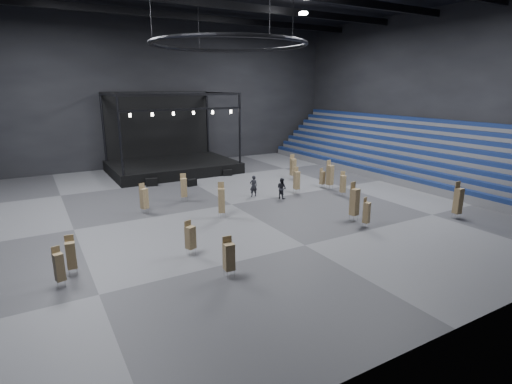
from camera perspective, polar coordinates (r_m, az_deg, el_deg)
floor at (r=34.40m, az=-3.52°, el=-1.78°), size 50.00×50.00×0.00m
wall_back at (r=52.61m, az=-14.28°, el=13.54°), size 50.00×0.20×18.00m
wall_front at (r=16.94m, az=30.17°, el=9.97°), size 50.00×0.20×18.00m
wall_right at (r=49.42m, az=23.91°, el=12.68°), size 0.20×42.00×18.00m
bleachers_right at (r=48.46m, az=21.55°, el=4.21°), size 7.20×40.00×6.40m
stage at (r=48.78m, az=-12.15°, el=4.65°), size 14.00×10.00×9.20m
truss_ring at (r=33.10m, az=-3.90°, el=20.32°), size 12.30×12.30×5.15m
flight_case_left at (r=41.99m, az=-14.69°, el=1.38°), size 1.27×0.85×0.78m
flight_case_mid at (r=41.13m, az=-9.19°, el=1.33°), size 1.11×0.72×0.68m
flight_case_right at (r=45.41m, az=-4.11°, el=2.78°), size 1.14×0.80×0.69m
chair_stack_0 at (r=37.51m, az=12.31°, el=1.21°), size 0.59×0.59×2.32m
chair_stack_1 at (r=40.35m, az=9.46°, el=2.07°), size 0.49×0.49×1.96m
chair_stack_2 at (r=23.68m, az=-24.92°, el=-8.10°), size 0.52×0.52×2.23m
chair_stack_3 at (r=29.63m, az=15.51°, el=-2.78°), size 0.54×0.54×2.22m
chair_stack_4 at (r=34.02m, az=26.91°, el=-1.04°), size 0.56×0.56×2.89m
chair_stack_5 at (r=21.33m, az=-3.92°, el=-9.10°), size 0.56×0.56×2.26m
chair_stack_6 at (r=32.86m, az=-15.71°, el=-0.82°), size 0.65×0.65×2.44m
chair_stack_7 at (r=35.52m, az=-10.29°, el=0.71°), size 0.63×0.63×2.48m
chair_stack_8 at (r=39.72m, az=10.51°, el=2.48°), size 0.62×0.62×2.88m
chair_stack_9 at (r=37.85m, az=5.82°, el=1.75°), size 0.57×0.57×2.50m
chair_stack_10 at (r=22.63m, az=-26.33°, el=-9.49°), size 0.53×0.53×2.16m
chair_stack_11 at (r=30.75m, az=13.89°, el=-1.29°), size 0.63×0.63×2.98m
chair_stack_12 at (r=30.70m, az=-4.97°, el=-1.12°), size 0.65×0.65×2.80m
chair_stack_13 at (r=24.31m, az=-9.37°, el=-6.34°), size 0.63×0.63×2.14m
chair_stack_14 at (r=43.47m, az=5.31°, el=3.62°), size 0.58×0.58×2.70m
man_center at (r=36.55m, az=-0.36°, el=0.85°), size 0.77×0.56×1.97m
crew_member at (r=36.01m, az=3.69°, el=0.54°), size 0.92×1.07×1.89m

